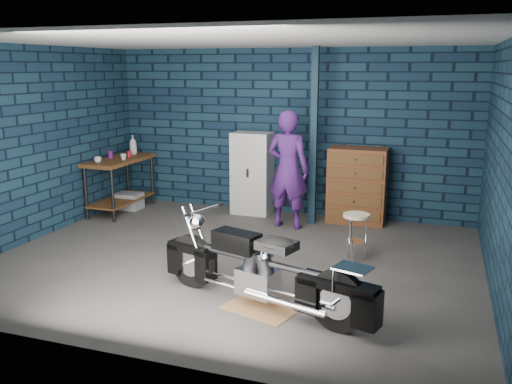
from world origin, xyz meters
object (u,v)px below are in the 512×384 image
Objects in this scene: storage_bin at (128,201)px; locker at (252,173)px; motorcycle at (262,264)px; tool_chest at (357,186)px; shop_stool at (356,237)px; workbench at (121,185)px; person at (288,169)px.

locker reaches higher than storage_bin.
locker is (-1.32, 3.45, 0.21)m from motorcycle.
motorcycle is 1.80× the size of tool_chest.
shop_stool is (4.11, -1.30, 0.16)m from storage_bin.
shop_stool is at bearing -15.17° from workbench.
motorcycle is at bearing -111.47° from shop_stool.
storage_bin is (-2.89, 0.15, -0.76)m from person.
workbench is 0.36m from storage_bin.
person is at bearing -148.27° from tool_chest.
storage_bin is 3.91m from tool_chest.
person is 2.95× the size of shop_stool.
workbench is at bearing -170.94° from tool_chest.
locker is at bearing 138.96° from shop_stool.
tool_chest reaches higher than workbench.
motorcycle is (3.46, -2.83, 0.01)m from workbench.
locker is (-0.78, 0.59, -0.22)m from person.
locker is 2.67m from shop_stool.
person is at bearing -37.29° from locker.
tool_chest is 1.95× the size of shop_stool.
tool_chest is at bearing -142.28° from person.
locker is at bearing 11.75° from storage_bin.
shop_stool is at bearing -17.51° from storage_bin.
workbench is at bearing -163.87° from locker.
storage_bin is at bearing 2.95° from person.
motorcycle is 1.85m from shop_stool.
tool_chest is at bearing 98.42° from shop_stool.
workbench is 1.18× the size of tool_chest.
tool_chest is (1.74, 0.00, -0.09)m from locker.
person is at bearing 117.51° from motorcycle.
locker reaches higher than workbench.
workbench is 3.12× the size of storage_bin.
person reaches higher than motorcycle.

